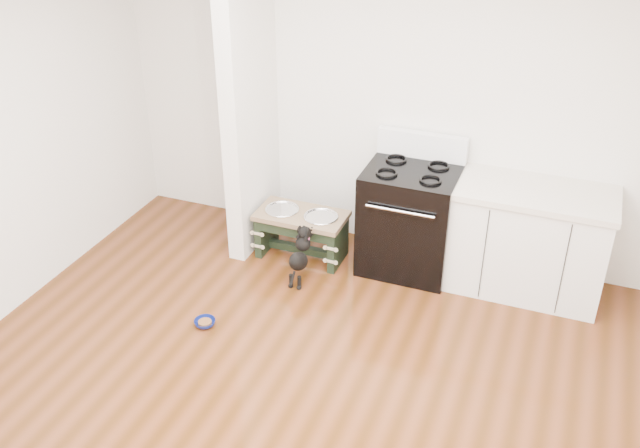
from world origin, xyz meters
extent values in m
plane|color=#44230C|center=(0.00, 0.00, 0.00)|extent=(5.00, 5.00, 0.00)
plane|color=silver|center=(0.00, 2.50, 1.35)|extent=(5.00, 0.00, 5.00)
plane|color=white|center=(0.00, 0.00, 2.70)|extent=(5.00, 5.00, 0.00)
cube|color=silver|center=(-1.18, 2.10, 1.35)|extent=(0.15, 0.80, 2.70)
cube|color=black|center=(0.25, 2.15, 0.46)|extent=(0.76, 0.65, 0.92)
cube|color=black|center=(0.25, 1.84, 0.40)|extent=(0.58, 0.02, 0.50)
cylinder|color=silver|center=(0.25, 1.80, 0.72)|extent=(0.56, 0.02, 0.02)
cube|color=white|center=(0.25, 2.43, 1.03)|extent=(0.76, 0.08, 0.22)
torus|color=black|center=(0.07, 2.01, 0.93)|extent=(0.18, 0.18, 0.02)
torus|color=black|center=(0.43, 2.01, 0.93)|extent=(0.18, 0.18, 0.02)
torus|color=black|center=(0.07, 2.29, 0.93)|extent=(0.18, 0.18, 0.02)
torus|color=black|center=(0.43, 2.29, 0.93)|extent=(0.18, 0.18, 0.02)
cube|color=silver|center=(1.23, 2.18, 0.43)|extent=(1.20, 0.60, 0.86)
cube|color=beige|center=(1.23, 2.18, 0.89)|extent=(1.24, 0.64, 0.05)
cube|color=black|center=(1.23, 1.92, 0.05)|extent=(1.20, 0.06, 0.10)
cube|color=black|center=(-1.01, 1.97, 0.19)|extent=(0.06, 0.37, 0.39)
cube|color=black|center=(-0.32, 1.97, 0.19)|extent=(0.06, 0.37, 0.39)
cube|color=black|center=(-0.66, 1.80, 0.34)|extent=(0.62, 0.03, 0.10)
cube|color=black|center=(-0.66, 1.97, 0.06)|extent=(0.62, 0.06, 0.06)
cube|color=brown|center=(-0.66, 1.97, 0.41)|extent=(0.78, 0.42, 0.04)
cylinder|color=silver|center=(-0.85, 1.97, 0.41)|extent=(0.27, 0.27, 0.05)
cylinder|color=silver|center=(-0.48, 1.97, 0.41)|extent=(0.27, 0.27, 0.05)
torus|color=silver|center=(-0.85, 1.97, 0.43)|extent=(0.30, 0.30, 0.02)
torus|color=silver|center=(-0.48, 1.97, 0.43)|extent=(0.30, 0.30, 0.02)
cylinder|color=black|center=(-0.56, 1.49, 0.06)|extent=(0.03, 0.03, 0.12)
cylinder|color=black|center=(-0.49, 1.49, 0.06)|extent=(0.03, 0.03, 0.12)
sphere|color=black|center=(-0.56, 1.48, 0.01)|extent=(0.04, 0.04, 0.04)
sphere|color=black|center=(-0.49, 1.48, 0.01)|extent=(0.04, 0.04, 0.04)
ellipsoid|color=black|center=(-0.52, 1.57, 0.21)|extent=(0.14, 0.32, 0.28)
sphere|color=black|center=(-0.52, 1.67, 0.33)|extent=(0.13, 0.13, 0.13)
sphere|color=black|center=(-0.52, 1.71, 0.41)|extent=(0.11, 0.11, 0.11)
sphere|color=black|center=(-0.56, 1.78, 0.41)|extent=(0.04, 0.04, 0.04)
sphere|color=black|center=(-0.49, 1.78, 0.41)|extent=(0.04, 0.04, 0.04)
cylinder|color=black|center=(-0.52, 1.44, 0.12)|extent=(0.02, 0.09, 0.10)
torus|color=#D43E74|center=(-0.52, 1.69, 0.37)|extent=(0.10, 0.07, 0.10)
imported|color=navy|center=(-0.97, 0.77, 0.03)|extent=(0.18, 0.18, 0.05)
cylinder|color=#503317|center=(-0.97, 0.77, 0.03)|extent=(0.10, 0.10, 0.02)
camera|label=1|loc=(1.44, -2.99, 3.44)|focal=40.00mm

